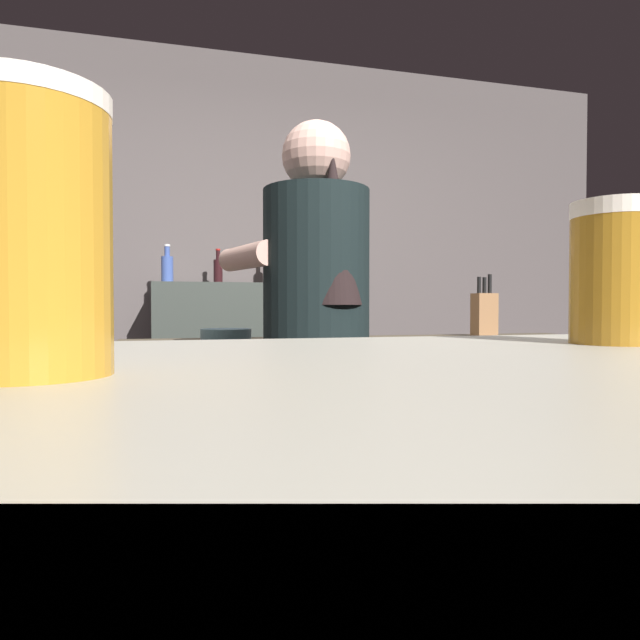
# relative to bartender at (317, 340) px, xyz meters

# --- Properties ---
(wall_back) EXTENTS (5.20, 0.10, 2.70)m
(wall_back) POSITION_rel_bartender_xyz_m (0.03, 1.90, 0.39)
(wall_back) COLOR #544B4A
(wall_back) RESTS_ON ground
(prep_counter) EXTENTS (2.10, 0.60, 0.93)m
(prep_counter) POSITION_rel_bartender_xyz_m (0.38, 0.46, -0.49)
(prep_counter) COLOR brown
(prep_counter) RESTS_ON ground
(back_shelf) EXTENTS (0.77, 0.36, 1.21)m
(back_shelf) POSITION_rel_bartender_xyz_m (-0.18, 1.62, -0.36)
(back_shelf) COLOR #353B36
(back_shelf) RESTS_ON ground
(bartender) EXTENTS (0.49, 0.55, 1.66)m
(bartender) POSITION_rel_bartender_xyz_m (0.00, 0.00, 0.00)
(bartender) COLOR #31322D
(bartender) RESTS_ON ground
(knife_block) EXTENTS (0.10, 0.08, 0.29)m
(knife_block) POSITION_rel_bartender_xyz_m (0.96, 0.57, 0.08)
(knife_block) COLOR #956841
(knife_block) RESTS_ON prep_counter
(mixing_bowl) EXTENTS (0.19, 0.19, 0.05)m
(mixing_bowl) POSITION_rel_bartender_xyz_m (-0.25, 0.42, -0.00)
(mixing_bowl) COLOR slate
(mixing_bowl) RESTS_ON prep_counter
(chefs_knife) EXTENTS (0.23, 0.12, 0.01)m
(chefs_knife) POSITION_rel_bartender_xyz_m (0.28, 0.41, -0.03)
(chefs_knife) COLOR silver
(chefs_knife) RESTS_ON prep_counter
(pint_glass_near) EXTENTS (0.08, 0.08, 0.15)m
(pint_glass_near) POSITION_rel_bartender_xyz_m (-0.51, -1.37, 0.15)
(pint_glass_near) COLOR #C28625
(pint_glass_near) RESTS_ON bar_counter
(pint_glass_far) EXTENTS (0.08, 0.08, 0.14)m
(pint_glass_far) POSITION_rel_bartender_xyz_m (-0.03, -1.25, 0.14)
(pint_glass_far) COLOR #A8711E
(pint_glass_far) RESTS_ON bar_counter
(bottle_olive_oil) EXTENTS (0.05, 0.05, 0.21)m
(bottle_olive_oil) POSITION_rel_bartender_xyz_m (-0.19, 1.68, 0.33)
(bottle_olive_oil) COLOR black
(bottle_olive_oil) RESTS_ON back_shelf
(bottle_vinegar) EXTENTS (0.07, 0.07, 0.22)m
(bottle_vinegar) POSITION_rel_bartender_xyz_m (-0.49, 1.58, 0.33)
(bottle_vinegar) COLOR #3D549C
(bottle_vinegar) RESTS_ON back_shelf
(bottle_hot_sauce) EXTENTS (0.06, 0.06, 0.27)m
(bottle_hot_sauce) POSITION_rel_bartender_xyz_m (0.15, 1.69, 0.35)
(bottle_hot_sauce) COLOR red
(bottle_hot_sauce) RESTS_ON back_shelf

